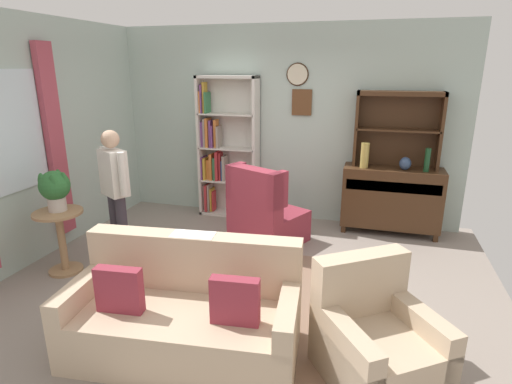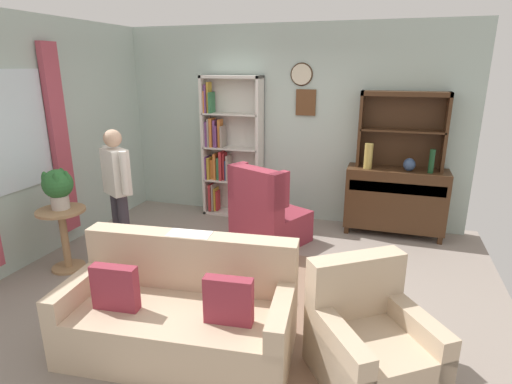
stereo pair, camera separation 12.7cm
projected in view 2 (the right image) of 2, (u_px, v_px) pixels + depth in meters
The scene contains 18 objects.
ground_plane at pixel (242, 280), 4.49m from camera, with size 5.40×4.60×0.02m, color gray.
wall_back at pixel (290, 125), 6.02m from camera, with size 5.00×0.09×2.80m.
wall_left at pixel (34, 141), 4.77m from camera, with size 0.16×4.20×2.80m.
area_rug at pixel (250, 296), 4.16m from camera, with size 2.48×2.15×0.01m, color #846651.
bookshelf at pixel (227, 150), 6.23m from camera, with size 0.90×0.30×2.10m.
sideboard at pixel (395, 199), 5.58m from camera, with size 1.30×0.45×0.92m.
sideboard_hutch at pixel (403, 120), 5.37m from camera, with size 1.10×0.26×1.00m.
vase_tall at pixel (368, 156), 5.45m from camera, with size 0.11×0.11×0.34m, color tan.
vase_round at pixel (409, 165), 5.34m from camera, with size 0.15×0.15×0.17m, color #33476B.
bottle_wine at pixel (432, 161), 5.22m from camera, with size 0.07×0.07×0.31m, color #194223.
couch_floral at pixel (181, 314), 3.32m from camera, with size 1.88×1.04×0.90m.
armchair_floral at pixel (370, 344), 3.00m from camera, with size 1.06×1.07×0.88m.
wingback_chair at pixel (266, 216), 5.29m from camera, with size 1.05×1.06×1.05m.
plant_stand at pixel (64, 233), 4.61m from camera, with size 0.52×0.52×0.72m.
potted_plant_large at pixel (58, 186), 4.49m from camera, with size 0.32×0.32×0.45m.
person_reading at pixel (117, 186), 4.73m from camera, with size 0.49×0.34×1.56m.
coffee_table at pixel (224, 270), 3.96m from camera, with size 0.80×0.50×0.42m.
book_stack at pixel (229, 262), 3.91m from camera, with size 0.21×0.15×0.05m.
Camera 2 is at (1.37, -3.77, 2.23)m, focal length 28.94 mm.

